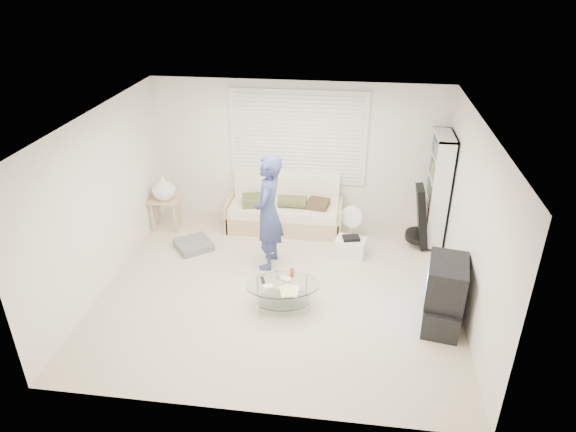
# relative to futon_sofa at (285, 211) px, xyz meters

# --- Properties ---
(ground) EXTENTS (5.00, 5.00, 0.00)m
(ground) POSITION_rel_futon_sofa_xyz_m (0.18, -1.87, -0.32)
(ground) COLOR #C0B395
(ground) RESTS_ON ground
(room_shell) EXTENTS (5.02, 4.52, 2.51)m
(room_shell) POSITION_rel_futon_sofa_xyz_m (0.18, -1.39, 1.31)
(room_shell) COLOR white
(room_shell) RESTS_ON ground
(window_blinds) EXTENTS (2.32, 0.08, 1.62)m
(window_blinds) POSITION_rel_futon_sofa_xyz_m (0.18, 0.33, 1.23)
(window_blinds) COLOR silver
(window_blinds) RESTS_ON ground
(futon_sofa) EXTENTS (1.98, 0.80, 0.97)m
(futon_sofa) POSITION_rel_futon_sofa_xyz_m (0.00, 0.00, 0.00)
(futon_sofa) COLOR #D3B477
(futon_sofa) RESTS_ON ground
(grey_floor_pillow) EXTENTS (0.74, 0.74, 0.12)m
(grey_floor_pillow) POSITION_rel_futon_sofa_xyz_m (-1.39, -0.92, -0.26)
(grey_floor_pillow) COLOR slate
(grey_floor_pillow) RESTS_ON ground
(side_table) EXTENTS (0.50, 0.40, 0.99)m
(side_table) POSITION_rel_futon_sofa_xyz_m (-2.04, -0.30, 0.42)
(side_table) COLOR #D3B477
(side_table) RESTS_ON ground
(bookshelf) EXTENTS (0.29, 0.78, 1.85)m
(bookshelf) POSITION_rel_futon_sofa_xyz_m (2.50, -0.11, 0.61)
(bookshelf) COLOR white
(bookshelf) RESTS_ON ground
(guitar_case) EXTENTS (0.38, 0.39, 1.05)m
(guitar_case) POSITION_rel_futon_sofa_xyz_m (2.26, -0.38, 0.15)
(guitar_case) COLOR black
(guitar_case) RESTS_ON ground
(floor_fan) EXTENTS (0.39, 0.25, 0.62)m
(floor_fan) POSITION_rel_futon_sofa_xyz_m (1.16, -0.27, 0.04)
(floor_fan) COLOR white
(floor_fan) RESTS_ON ground
(storage_bin) EXTENTS (0.53, 0.42, 0.33)m
(storage_bin) POSITION_rel_futon_sofa_xyz_m (1.17, -0.78, -0.17)
(storage_bin) COLOR white
(storage_bin) RESTS_ON ground
(tv_unit) EXTENTS (0.59, 0.91, 0.92)m
(tv_unit) POSITION_rel_futon_sofa_xyz_m (2.38, -2.34, 0.13)
(tv_unit) COLOR black
(tv_unit) RESTS_ON ground
(coffee_table) EXTENTS (1.10, 0.82, 0.49)m
(coffee_table) POSITION_rel_futon_sofa_xyz_m (0.29, -2.28, -0.02)
(coffee_table) COLOR silver
(coffee_table) RESTS_ON ground
(standing_person) EXTENTS (0.48, 0.69, 1.79)m
(standing_person) POSITION_rel_futon_sofa_xyz_m (-0.08, -1.24, 0.58)
(standing_person) COLOR navy
(standing_person) RESTS_ON ground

